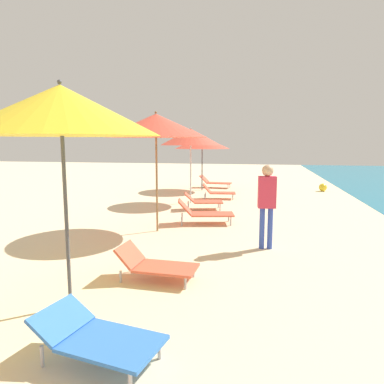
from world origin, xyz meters
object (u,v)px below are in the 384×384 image
(lounger_fourth_shoreside, at_px, (204,212))
(lounger_fifth_inland, at_px, (203,201))
(lounger_third_inland, at_px, (97,336))
(umbrella_third, at_px, (61,111))
(lounger_fifth_shoreside, at_px, (218,192))
(person_walking_mid, at_px, (267,198))
(umbrella_farthest, at_px, (202,143))
(lounger_third_shoreside, at_px, (155,264))
(lounger_farthest_shoreside, at_px, (215,182))
(umbrella_fourth, at_px, (156,126))
(beach_ball, at_px, (323,187))
(umbrella_fifth, at_px, (191,137))

(lounger_fourth_shoreside, height_order, lounger_fifth_inland, lounger_fourth_shoreside)
(lounger_third_inland, relative_size, lounger_fourth_shoreside, 0.87)
(umbrella_third, xyz_separation_m, lounger_fifth_shoreside, (0.89, 9.73, -2.37))
(lounger_fifth_inland, bearing_deg, lounger_third_inland, -100.69)
(lounger_fifth_inland, bearing_deg, person_walking_mid, -76.39)
(umbrella_farthest, relative_size, person_walking_mid, 1.42)
(lounger_fifth_inland, bearing_deg, lounger_third_shoreside, -100.54)
(umbrella_farthest, bearing_deg, lounger_farthest_shoreside, 64.51)
(umbrella_fourth, xyz_separation_m, beach_ball, (5.37, 8.51, -2.47))
(lounger_third_shoreside, bearing_deg, umbrella_third, -123.42)
(lounger_fourth_shoreside, relative_size, umbrella_farthest, 0.64)
(lounger_fifth_shoreside, height_order, lounger_fifth_inland, lounger_fifth_shoreside)
(umbrella_farthest, relative_size, beach_ball, 7.12)
(lounger_third_shoreside, xyz_separation_m, lounger_fourth_shoreside, (0.15, 4.17, 0.06))
(lounger_fourth_shoreside, height_order, person_walking_mid, person_walking_mid)
(lounger_fifth_shoreside, distance_m, lounger_farthest_shoreside, 3.46)
(lounger_fourth_shoreside, bearing_deg, lounger_third_shoreside, -103.47)
(lounger_third_shoreside, xyz_separation_m, umbrella_fifth, (-0.86, 7.42, 2.16))
(lounger_third_inland, xyz_separation_m, umbrella_fifth, (-0.92, 9.68, 2.15))
(lounger_fourth_shoreside, bearing_deg, lounger_fifth_shoreside, 80.41)
(lounger_fifth_shoreside, relative_size, beach_ball, 3.75)
(lounger_third_shoreside, height_order, umbrella_fifth, umbrella_fifth)
(umbrella_third, distance_m, lounger_third_inland, 2.77)
(beach_ball, bearing_deg, lounger_fourth_shoreside, -120.14)
(umbrella_fourth, xyz_separation_m, lounger_fourth_shoreside, (1.04, 1.05, -2.32))
(beach_ball, bearing_deg, umbrella_farthest, -173.32)
(lounger_third_inland, xyz_separation_m, lounger_fifth_shoreside, (-0.04, 10.82, 0.01))
(lounger_third_shoreside, distance_m, lounger_fifth_shoreside, 8.57)
(lounger_fourth_shoreside, distance_m, umbrella_farthest, 7.17)
(beach_ball, bearing_deg, lounger_third_shoreside, -111.09)
(umbrella_fourth, height_order, lounger_fifth_inland, umbrella_fourth)
(lounger_third_inland, xyz_separation_m, lounger_fifth_inland, (-0.28, 8.47, 0.02))
(lounger_third_shoreside, relative_size, umbrella_fifth, 0.47)
(lounger_fourth_shoreside, xyz_separation_m, umbrella_fifth, (-1.02, 3.25, 2.10))
(lounger_fifth_inland, xyz_separation_m, beach_ball, (4.71, 5.41, -0.12))
(lounger_third_shoreside, distance_m, beach_ball, 12.46)
(umbrella_fourth, xyz_separation_m, lounger_fifth_shoreside, (0.90, 5.45, -2.36))
(umbrella_farthest, xyz_separation_m, person_walking_mid, (2.82, -8.88, -1.11))
(person_walking_mid, xyz_separation_m, beach_ball, (2.68, 9.52, -0.92))
(lounger_farthest_shoreside, relative_size, beach_ball, 4.44)
(lounger_third_shoreside, relative_size, umbrella_fourth, 0.44)
(lounger_fourth_shoreside, xyz_separation_m, person_walking_mid, (1.65, -2.07, 0.78))
(lounger_third_inland, distance_m, lounger_fourth_shoreside, 6.42)
(umbrella_farthest, bearing_deg, lounger_fourth_shoreside, -80.22)
(lounger_fifth_inland, height_order, lounger_farthest_shoreside, lounger_farthest_shoreside)
(lounger_fifth_inland, bearing_deg, lounger_fourth_shoreside, -92.19)
(umbrella_third, relative_size, lounger_farthest_shoreside, 1.92)
(lounger_farthest_shoreside, bearing_deg, lounger_fourth_shoreside, -80.11)
(lounger_fourth_shoreside, bearing_deg, umbrella_fourth, -146.04)
(lounger_third_shoreside, height_order, lounger_fourth_shoreside, lounger_fourth_shoreside)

